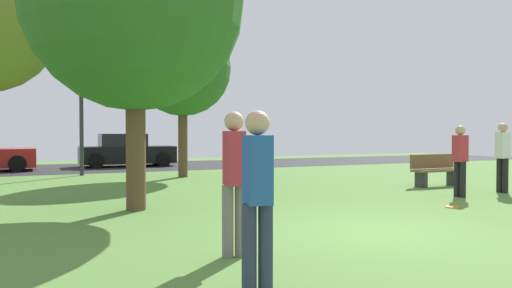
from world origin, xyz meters
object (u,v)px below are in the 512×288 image
oak_tree_right (135,2)px  person_thrower (503,154)px  person_walking (234,176)px  frisbee_disc (453,207)px  person_bystander (257,193)px  parked_car_black (126,152)px  oak_tree_center (183,68)px  park_bench (436,170)px  street_lamp_post (81,112)px  person_catcher (460,158)px

oak_tree_right → person_thrower: size_ratio=3.51×
person_walking → person_thrower: bearing=-62.0°
person_walking → frisbee_disc: person_walking is taller
person_bystander → parked_car_black: 18.20m
oak_tree_center → frisbee_disc: oak_tree_center is taller
oak_tree_center → person_walking: 11.17m
oak_tree_center → parked_car_black: (-0.86, 6.19, -3.06)m
oak_tree_center → frisbee_disc: (3.09, -8.83, -3.72)m
park_bench → oak_tree_center: bearing=-44.7°
parked_car_black → street_lamp_post: bearing=-118.6°
oak_tree_right → person_thrower: 9.50m
person_walking → park_bench: size_ratio=1.11×
parked_car_black → street_lamp_post: 4.93m
person_walking → street_lamp_post: bearing=11.8°
oak_tree_right → person_thrower: oak_tree_right is taller
person_bystander → frisbee_disc: bearing=-52.9°
park_bench → street_lamp_post: street_lamp_post is taller
person_walking → parked_car_black: person_walking is taller
person_thrower → park_bench: (-0.38, 1.85, -0.52)m
oak_tree_right → person_bystander: oak_tree_right is taller
oak_tree_center → oak_tree_right: bearing=-113.3°
frisbee_disc → park_bench: park_bench is taller
oak_tree_center → street_lamp_post: oak_tree_center is taller
oak_tree_right → person_bystander: (0.10, -5.45, -3.09)m
person_catcher → parked_car_black: bearing=105.7°
frisbee_disc → street_lamp_post: bearing=119.5°
oak_tree_center → oak_tree_right: (-2.79, -6.47, 0.32)m
frisbee_disc → oak_tree_center: bearing=109.3°
person_catcher → oak_tree_right: bearing=164.9°
parked_car_black → park_bench: size_ratio=2.58×
person_bystander → oak_tree_center: bearing=-3.8°
oak_tree_right → parked_car_black: (1.93, 12.66, -3.38)m
oak_tree_right → parked_car_black: bearing=81.3°
person_walking → oak_tree_right: bearing=14.4°
parked_car_black → park_bench: (6.62, -11.90, -0.21)m
person_catcher → person_walking: person_walking is taller
oak_tree_right → street_lamp_post: (-0.30, 8.56, -1.80)m
oak_tree_center → street_lamp_post: (-3.10, 2.08, -1.48)m
person_thrower → person_bystander: 9.84m
person_walking → park_bench: (8.14, 4.86, -0.52)m
person_thrower → person_walking: bearing=14.0°
oak_tree_right → person_catcher: (7.29, -1.25, -3.12)m
person_thrower → park_bench: bearing=-83.9°
oak_tree_center → street_lamp_post: 4.02m
oak_tree_right → person_walking: oak_tree_right is taller
oak_tree_right → park_bench: bearing=5.1°
person_bystander → person_walking: (0.31, 1.35, 0.03)m
person_catcher → frisbee_disc: bearing=-147.2°
person_bystander → person_catcher: bearing=-50.8°
oak_tree_right → frisbee_disc: 7.51m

